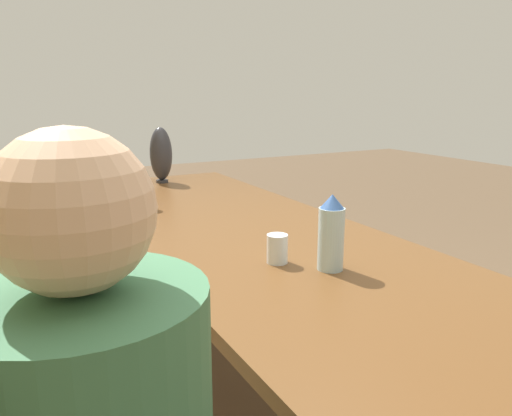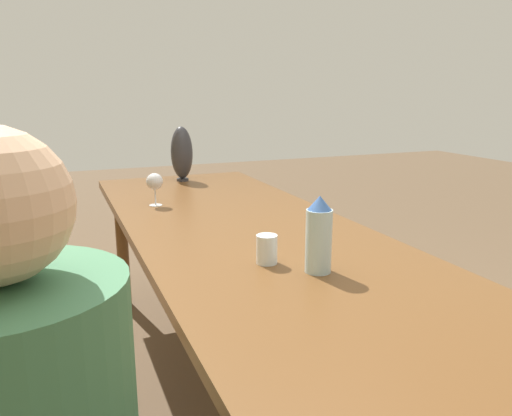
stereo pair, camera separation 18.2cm
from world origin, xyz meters
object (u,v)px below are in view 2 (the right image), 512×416
(water_bottle, at_px, (319,235))
(wine_glass_3, at_px, (155,182))
(water_tumbler, at_px, (267,249))
(vase, at_px, (182,153))
(chair_far, at_px, (19,312))

(water_bottle, distance_m, wine_glass_3, 1.08)
(water_tumbler, xyz_separation_m, wine_glass_3, (0.92, 0.16, 0.06))
(vase, bearing_deg, wine_glass_3, 154.76)
(water_tumbler, height_order, chair_far, chair_far)
(vase, relative_size, wine_glass_3, 2.09)
(vase, bearing_deg, water_bottle, -179.93)
(wine_glass_3, distance_m, chair_far, 0.80)
(water_tumbler, relative_size, vase, 0.28)
(vase, distance_m, wine_glass_3, 0.64)
(wine_glass_3, xyz_separation_m, chair_far, (-0.43, 0.58, -0.35))
(water_tumbler, distance_m, chair_far, 0.93)
(water_bottle, height_order, chair_far, water_bottle)
(water_bottle, height_order, vase, vase)
(vase, bearing_deg, chair_far, 139.81)
(water_tumbler, bearing_deg, wine_glass_3, 10.17)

